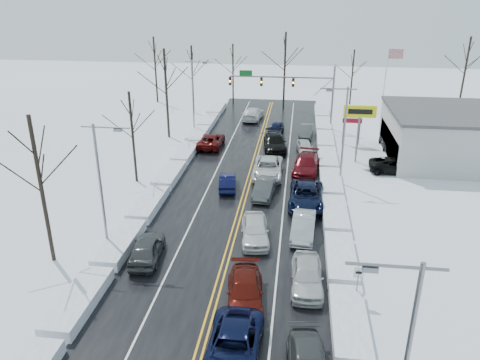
# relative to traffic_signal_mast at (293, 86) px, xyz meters

# --- Properties ---
(ground) EXTENTS (160.00, 160.00, 0.00)m
(ground) POSITION_rel_traffic_signal_mast_xyz_m (-3.45, -27.99, -5.48)
(ground) COLOR white
(ground) RESTS_ON ground
(road_surface) EXTENTS (14.00, 84.00, 0.01)m
(road_surface) POSITION_rel_traffic_signal_mast_xyz_m (-3.45, -25.99, -5.47)
(road_surface) COLOR black
(road_surface) RESTS_ON ground
(snow_bank_left) EXTENTS (1.90, 72.00, 0.76)m
(snow_bank_left) POSITION_rel_traffic_signal_mast_xyz_m (-11.05, -25.99, -5.48)
(snow_bank_left) COLOR white
(snow_bank_left) RESTS_ON ground
(snow_bank_right) EXTENTS (1.90, 72.00, 0.76)m
(snow_bank_right) POSITION_rel_traffic_signal_mast_xyz_m (4.15, -25.99, -5.48)
(snow_bank_right) COLOR white
(snow_bank_right) RESTS_ON ground
(traffic_signal_mast) EXTENTS (13.28, 0.39, 8.00)m
(traffic_signal_mast) POSITION_rel_traffic_signal_mast_xyz_m (0.00, 0.00, 0.00)
(traffic_signal_mast) COLOR slate
(traffic_signal_mast) RESTS_ON ground
(tires_plus_sign) EXTENTS (3.20, 0.34, 6.00)m
(tires_plus_sign) POSITION_rel_traffic_signal_mast_xyz_m (7.05, -12.00, -0.49)
(tires_plus_sign) COLOR slate
(tires_plus_sign) RESTS_ON ground
(used_vehicles_sign) EXTENTS (2.20, 0.22, 4.65)m
(used_vehicles_sign) POSITION_rel_traffic_signal_mast_xyz_m (7.05, -5.99, -2.16)
(used_vehicles_sign) COLOR slate
(used_vehicles_sign) RESTS_ON ground
(speed_limit_sign) EXTENTS (0.55, 0.09, 2.35)m
(speed_limit_sign) POSITION_rel_traffic_signal_mast_xyz_m (4.75, -35.99, -3.84)
(speed_limit_sign) COLOR slate
(speed_limit_sign) RESTS_ON ground
(flagpole) EXTENTS (1.87, 1.20, 10.00)m
(flagpole) POSITION_rel_traffic_signal_mast_xyz_m (11.72, 2.01, 0.45)
(flagpole) COLOR silver
(flagpole) RESTS_ON ground
(streetlight_se) EXTENTS (3.20, 0.25, 9.00)m
(streetlight_se) POSITION_rel_traffic_signal_mast_xyz_m (4.85, -45.99, -0.17)
(streetlight_se) COLOR slate
(streetlight_se) RESTS_ON ground
(streetlight_ne) EXTENTS (3.20, 0.25, 9.00)m
(streetlight_ne) POSITION_rel_traffic_signal_mast_xyz_m (4.85, -17.99, -0.17)
(streetlight_ne) COLOR slate
(streetlight_ne) RESTS_ON ground
(streetlight_sw) EXTENTS (3.20, 0.25, 9.00)m
(streetlight_sw) POSITION_rel_traffic_signal_mast_xyz_m (-11.74, -31.99, -0.17)
(streetlight_sw) COLOR slate
(streetlight_sw) RESTS_ON ground
(streetlight_nw) EXTENTS (3.20, 0.25, 9.00)m
(streetlight_nw) POSITION_rel_traffic_signal_mast_xyz_m (-11.74, -3.99, -0.17)
(streetlight_nw) COLOR slate
(streetlight_nw) RESTS_ON ground
(tree_left_b) EXTENTS (4.00, 4.00, 10.00)m
(tree_left_b) POSITION_rel_traffic_signal_mast_xyz_m (-14.95, -33.99, 1.51)
(tree_left_b) COLOR #2D231C
(tree_left_b) RESTS_ON ground
(tree_left_c) EXTENTS (3.40, 3.40, 8.50)m
(tree_left_c) POSITION_rel_traffic_signal_mast_xyz_m (-13.95, -19.99, 0.46)
(tree_left_c) COLOR #2D231C
(tree_left_c) RESTS_ON ground
(tree_left_d) EXTENTS (4.20, 4.20, 10.50)m
(tree_left_d) POSITION_rel_traffic_signal_mast_xyz_m (-14.65, -5.99, 1.86)
(tree_left_d) COLOR #2D231C
(tree_left_d) RESTS_ON ground
(tree_left_e) EXTENTS (3.80, 3.80, 9.50)m
(tree_left_e) POSITION_rel_traffic_signal_mast_xyz_m (-14.25, 6.01, 1.16)
(tree_left_e) COLOR #2D231C
(tree_left_e) RESTS_ON ground
(tree_far_a) EXTENTS (4.00, 4.00, 10.00)m
(tree_far_a) POSITION_rel_traffic_signal_mast_xyz_m (-21.45, 12.01, 1.51)
(tree_far_a) COLOR #2D231C
(tree_far_a) RESTS_ON ground
(tree_far_b) EXTENTS (3.60, 3.60, 9.00)m
(tree_far_b) POSITION_rel_traffic_signal_mast_xyz_m (-9.45, 13.01, 0.81)
(tree_far_b) COLOR #2D231C
(tree_far_b) RESTS_ON ground
(tree_far_c) EXTENTS (4.40, 4.40, 11.00)m
(tree_far_c) POSITION_rel_traffic_signal_mast_xyz_m (-1.45, 11.01, 2.21)
(tree_far_c) COLOR #2D231C
(tree_far_c) RESTS_ON ground
(tree_far_d) EXTENTS (3.40, 3.40, 8.50)m
(tree_far_d) POSITION_rel_traffic_signal_mast_xyz_m (8.55, 12.51, 0.46)
(tree_far_d) COLOR #2D231C
(tree_far_d) RESTS_ON ground
(tree_far_e) EXTENTS (4.20, 4.20, 10.50)m
(tree_far_e) POSITION_rel_traffic_signal_mast_xyz_m (24.55, 13.01, 1.86)
(tree_far_e) COLOR #2D231C
(tree_far_e) RESTS_ON ground
(queued_car_3) EXTENTS (2.64, 5.32, 1.49)m
(queued_car_3) POSITION_rel_traffic_signal_mast_xyz_m (-1.64, -36.87, -5.48)
(queued_car_3) COLOR #4D100A
(queued_car_3) RESTS_ON ground
(queued_car_4) EXTENTS (2.57, 5.07, 1.66)m
(queued_car_4) POSITION_rel_traffic_signal_mast_xyz_m (-1.78, -29.63, -5.48)
(queued_car_4) COLOR silver
(queued_car_4) RESTS_ON ground
(queued_car_5) EXTENTS (1.97, 4.65, 1.49)m
(queued_car_5) POSITION_rel_traffic_signal_mast_xyz_m (-1.72, -21.88, -5.48)
(queued_car_5) COLOR #3D4041
(queued_car_5) RESTS_ON ground
(queued_car_6) EXTENTS (2.84, 6.07, 1.68)m
(queued_car_6) POSITION_rel_traffic_signal_mast_xyz_m (-1.76, -17.25, -5.48)
(queued_car_6) COLOR silver
(queued_car_6) RESTS_ON ground
(queued_car_7) EXTENTS (3.05, 6.16, 1.72)m
(queued_car_7) POSITION_rel_traffic_signal_mast_xyz_m (-1.56, -9.18, -5.48)
(queued_car_7) COLOR black
(queued_car_7) RESTS_ON ground
(queued_car_8) EXTENTS (2.16, 4.28, 1.40)m
(queued_car_8) POSITION_rel_traffic_signal_mast_xyz_m (-1.81, -3.10, -5.48)
(queued_car_8) COLOR black
(queued_car_8) RESTS_ON ground
(queued_car_12) EXTENTS (2.03, 4.85, 1.64)m
(queued_car_12) POSITION_rel_traffic_signal_mast_xyz_m (1.91, -34.92, -5.48)
(queued_car_12) COLOR silver
(queued_car_12) RESTS_ON ground
(queued_car_13) EXTENTS (1.92, 4.78, 1.54)m
(queued_car_13) POSITION_rel_traffic_signal_mast_xyz_m (1.68, -28.54, -5.48)
(queued_car_13) COLOR #A4A7AC
(queued_car_13) RESTS_ON ground
(queued_car_14) EXTENTS (2.94, 6.14, 1.69)m
(queued_car_14) POSITION_rel_traffic_signal_mast_xyz_m (1.88, -23.24, -5.48)
(queued_car_14) COLOR black
(queued_car_14) RESTS_ON ground
(queued_car_15) EXTENTS (2.97, 6.07, 1.70)m
(queued_car_15) POSITION_rel_traffic_signal_mast_xyz_m (1.92, -15.74, -5.48)
(queued_car_15) COLOR #530B11
(queued_car_15) RESTS_ON ground
(queued_car_16) EXTENTS (2.09, 4.17, 1.36)m
(queued_car_16) POSITION_rel_traffic_signal_mast_xyz_m (1.77, -9.85, -5.48)
(queued_car_16) COLOR silver
(queued_car_16) RESTS_ON ground
(queued_car_17) EXTENTS (1.81, 4.42, 1.42)m
(queued_car_17) POSITION_rel_traffic_signal_mast_xyz_m (1.92, -3.66, -5.48)
(queued_car_17) COLOR #46494B
(queued_car_17) RESTS_ON ground
(oncoming_car_0) EXTENTS (1.97, 4.34, 1.38)m
(oncoming_car_0) POSITION_rel_traffic_signal_mast_xyz_m (-5.16, -20.61, -5.48)
(oncoming_car_0) COLOR black
(oncoming_car_0) RESTS_ON ground
(oncoming_car_1) EXTENTS (2.62, 5.54, 1.53)m
(oncoming_car_1) POSITION_rel_traffic_signal_mast_xyz_m (-8.83, -9.05, -5.48)
(oncoming_car_1) COLOR #520C0B
(oncoming_car_1) RESTS_ON ground
(oncoming_car_2) EXTENTS (2.90, 5.94, 1.66)m
(oncoming_car_2) POSITION_rel_traffic_signal_mast_xyz_m (-5.31, 3.38, -5.48)
(oncoming_car_2) COLOR white
(oncoming_car_2) RESTS_ON ground
(oncoming_car_3) EXTENTS (2.32, 4.84, 1.59)m
(oncoming_car_3) POSITION_rel_traffic_signal_mast_xyz_m (-8.72, -33.06, -5.48)
(oncoming_car_3) COLOR #3A3D3F
(oncoming_car_3) RESTS_ON ground
(parked_car_0) EXTENTS (5.42, 2.63, 1.49)m
(parked_car_0) POSITION_rel_traffic_signal_mast_xyz_m (10.74, -14.63, -5.48)
(parked_car_0) COLOR black
(parked_car_0) RESTS_ON ground
(parked_car_1) EXTENTS (2.50, 5.56, 1.58)m
(parked_car_1) POSITION_rel_traffic_signal_mast_xyz_m (13.53, -12.42, -5.48)
(parked_car_1) COLOR #44474A
(parked_car_1) RESTS_ON ground
(parked_car_2) EXTENTS (2.05, 5.02, 1.71)m
(parked_car_2) POSITION_rel_traffic_signal_mast_xyz_m (11.40, -6.97, -5.48)
(parked_car_2) COLOR black
(parked_car_2) RESTS_ON ground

